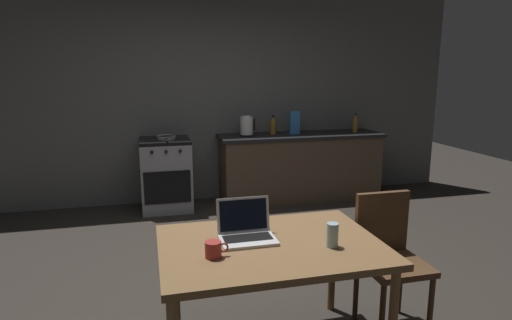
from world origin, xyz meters
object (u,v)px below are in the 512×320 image
Objects in this scene: bottle_b at (273,125)px; laptop at (246,232)px; electric_kettle at (247,126)px; chair at (388,252)px; cereal_box at (295,123)px; stove_oven at (166,174)px; dining_table at (271,254)px; bottle at (355,123)px; coffee_mug at (214,249)px; drinking_glass at (332,235)px; frying_pan at (166,137)px.

laptop is at bearing -109.21° from bottle_b.
electric_kettle reaches higher than bottle_b.
chair is 3.01× the size of cereal_box.
bottle_b is (1.40, 0.08, 0.56)m from stove_oven.
chair reaches higher than dining_table.
coffee_mug is at bearing -127.57° from bottle.
electric_kettle is 1.00× the size of bottle.
dining_table is 4.22× the size of cereal_box.
dining_table is (0.46, -3.05, 0.22)m from stove_oven.
bottle reaches higher than chair.
chair is at bearing 8.92° from dining_table.
stove_oven is at bearing 98.59° from dining_table.
cereal_box is at bearing 74.41° from drinking_glass.
electric_kettle is (1.03, 0.00, 0.56)m from stove_oven.
frying_pan is at bearing -178.32° from electric_kettle.
coffee_mug is 3.56m from cereal_box.
electric_kettle is 0.87× the size of cereal_box.
drinking_glass is at bearing -23.21° from dining_table.
electric_kettle and bottle have the same top height.
frying_pan is 1.66m from cereal_box.
bottle_b is (1.38, 0.11, 0.09)m from frying_pan.
chair is 2.97m from electric_kettle.
bottle reaches higher than laptop.
coffee_mug is at bearing -87.93° from stove_oven.
drinking_glass is at bearing -100.72° from bottle_b.
bottle_b is (-0.28, 0.06, -0.03)m from cereal_box.
frying_pan is 3.25m from drinking_glass.
frying_pan is at bearing 98.31° from dining_table.
coffee_mug is at bearing -151.24° from chair.
frying_pan is 1.39m from bottle_b.
drinking_glass is (-0.25, -3.19, -0.21)m from electric_kettle.
drinking_glass is (0.32, -0.14, 0.14)m from dining_table.
stove_oven is at bearing 125.14° from frying_pan.
cereal_box is at bearing 1.77° from electric_kettle.
coffee_mug is (0.10, -3.14, -0.13)m from frying_pan.
frying_pan is (-2.49, 0.02, -0.10)m from bottle.
bottle_b reaches higher than coffee_mug.
cereal_box reaches higher than electric_kettle.
coffee_mug is 0.93× the size of drinking_glass.
cereal_box is at bearing 100.09° from chair.
electric_kettle reaches higher than frying_pan.
dining_table is 0.19m from laptop.
chair is at bearing -97.07° from cereal_box.
laptop is 2.95m from frying_pan.
bottle_b is (0.37, 0.08, -0.01)m from electric_kettle.
coffee_mug is (0.11, -3.16, 0.33)m from stove_oven.
coffee_mug is at bearing -106.09° from electric_kettle.
bottle_b is at bearing 73.33° from dining_table.
chair is 2.23× the size of frying_pan.
bottle_b reaches higher than dining_table.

